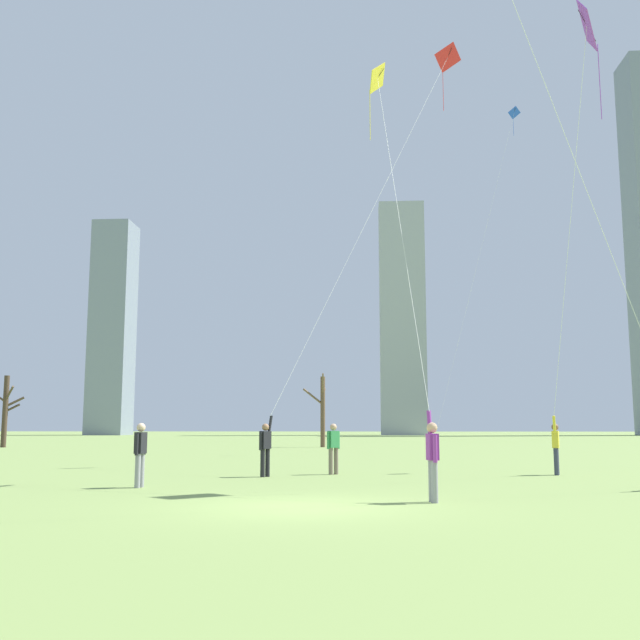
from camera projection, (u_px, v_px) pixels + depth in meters
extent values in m
plane|color=#7A934C|center=(301.00, 507.00, 14.34)|extent=(400.00, 400.00, 0.00)
cylinder|color=#33384C|center=(557.00, 461.00, 23.79)|extent=(0.14, 0.14, 0.85)
cylinder|color=#33384C|center=(556.00, 462.00, 23.59)|extent=(0.14, 0.14, 0.85)
cube|color=yellow|center=(555.00, 439.00, 23.79)|extent=(0.30, 0.39, 0.54)
sphere|color=brown|center=(555.00, 427.00, 23.84)|extent=(0.22, 0.22, 0.22)
cylinder|color=yellow|center=(556.00, 440.00, 23.98)|extent=(0.09, 0.09, 0.55)
cylinder|color=yellow|center=(554.00, 424.00, 23.66)|extent=(0.15, 0.22, 0.56)
cube|color=purple|center=(587.00, 25.00, 20.80)|extent=(0.56, 1.54, 1.51)
cylinder|color=black|center=(587.00, 25.00, 20.80)|extent=(0.47, 0.05, 0.95)
cylinder|color=purple|center=(600.00, 81.00, 20.56)|extent=(0.02, 0.02, 2.20)
cylinder|color=silver|center=(569.00, 234.00, 22.25)|extent=(0.30, 4.47, 10.79)
cylinder|color=black|center=(263.00, 463.00, 22.76)|extent=(0.14, 0.14, 0.85)
cylinder|color=black|center=(268.00, 463.00, 22.93)|extent=(0.14, 0.14, 0.85)
cube|color=black|center=(265.00, 440.00, 22.94)|extent=(0.36, 0.39, 0.54)
sphere|color=#9E7051|center=(265.00, 427.00, 22.99)|extent=(0.22, 0.22, 0.22)
cylinder|color=black|center=(261.00, 441.00, 22.77)|extent=(0.09, 0.09, 0.55)
cylinder|color=black|center=(270.00, 424.00, 23.17)|extent=(0.19, 0.22, 0.56)
cube|color=red|center=(448.00, 57.00, 33.63)|extent=(1.28, 0.70, 1.33)
cylinder|color=black|center=(448.00, 57.00, 33.63)|extent=(0.40, 0.32, 0.82)
cylinder|color=red|center=(443.00, 90.00, 33.61)|extent=(0.02, 0.02, 1.98)
cylinder|color=silver|center=(375.00, 204.00, 28.42)|extent=(6.84, 8.67, 16.21)
cylinder|color=silver|center=(555.00, 110.00, 16.39)|extent=(6.59, 5.92, 13.18)
cylinder|color=gray|center=(434.00, 482.00, 15.10)|extent=(0.14, 0.14, 0.85)
cylinder|color=gray|center=(432.00, 481.00, 15.32)|extent=(0.14, 0.14, 0.85)
cube|color=purple|center=(432.00, 447.00, 15.31)|extent=(0.25, 0.37, 0.54)
sphere|color=tan|center=(432.00, 428.00, 15.36)|extent=(0.22, 0.22, 0.22)
cylinder|color=purple|center=(435.00, 449.00, 15.09)|extent=(0.09, 0.09, 0.55)
cylinder|color=purple|center=(430.00, 424.00, 15.58)|extent=(0.12, 0.21, 0.56)
cube|color=yellow|center=(377.00, 78.00, 23.44)|extent=(0.51, 1.15, 1.10)
cylinder|color=black|center=(377.00, 78.00, 23.44)|extent=(0.43, 0.07, 0.68)
cylinder|color=yellow|center=(370.00, 115.00, 23.25)|extent=(0.02, 0.02, 1.65)
cylinder|color=silver|center=(398.00, 211.00, 19.53)|extent=(0.89, 6.37, 10.56)
cylinder|color=#726656|center=(336.00, 461.00, 24.05)|extent=(0.14, 0.14, 0.85)
cylinder|color=#726656|center=(331.00, 461.00, 23.92)|extent=(0.14, 0.14, 0.85)
cube|color=#338C4C|center=(333.00, 439.00, 24.08)|extent=(0.39, 0.37, 0.54)
sphere|color=tan|center=(333.00, 427.00, 24.14)|extent=(0.22, 0.22, 0.22)
cylinder|color=#338C4C|center=(338.00, 440.00, 24.21)|extent=(0.09, 0.09, 0.55)
cylinder|color=#338C4C|center=(328.00, 440.00, 23.95)|extent=(0.09, 0.09, 0.55)
cylinder|color=gray|center=(138.00, 471.00, 18.76)|extent=(0.14, 0.14, 0.85)
cylinder|color=gray|center=(142.00, 470.00, 18.97)|extent=(0.14, 0.14, 0.85)
cube|color=black|center=(141.00, 443.00, 18.97)|extent=(0.25, 0.37, 0.54)
sphere|color=beige|center=(141.00, 427.00, 19.02)|extent=(0.22, 0.22, 0.22)
cylinder|color=black|center=(137.00, 444.00, 18.76)|extent=(0.09, 0.09, 0.55)
cylinder|color=black|center=(144.00, 444.00, 19.16)|extent=(0.09, 0.09, 0.55)
cube|color=blue|center=(514.00, 113.00, 46.00)|extent=(0.82, 0.22, 0.81)
cylinder|color=black|center=(514.00, 113.00, 46.00)|extent=(0.12, 0.20, 0.52)
cylinder|color=blue|center=(513.00, 127.00, 45.99)|extent=(0.02, 0.02, 1.15)
cylinder|color=silver|center=(475.00, 272.00, 43.02)|extent=(5.85, 3.44, 20.70)
cylinder|color=#3F3833|center=(431.00, 454.00, 40.04)|extent=(0.10, 0.10, 0.08)
cylinder|color=#423326|center=(5.00, 411.00, 54.66)|extent=(0.39, 0.39, 5.24)
cylinder|color=#423326|center=(9.00, 393.00, 54.35)|extent=(1.13, 1.11, 1.08)
cylinder|color=#423326|center=(15.00, 402.00, 54.91)|extent=(1.33, 0.58, 0.83)
cylinder|color=#423326|center=(12.00, 408.00, 54.89)|extent=(1.01, 0.62, 0.68)
cylinder|color=brown|center=(323.00, 412.00, 55.22)|extent=(0.35, 0.35, 5.20)
cylinder|color=brown|center=(324.00, 393.00, 55.80)|extent=(0.26, 0.90, 0.83)
cylinder|color=brown|center=(323.00, 384.00, 54.76)|extent=(0.21, 1.60, 1.47)
cylinder|color=brown|center=(313.00, 397.00, 55.18)|extent=(1.55, 0.66, 1.25)
cube|color=gray|center=(113.00, 328.00, 131.61)|extent=(6.58, 6.99, 37.61)
cube|color=#9EA3AD|center=(402.00, 318.00, 130.60)|extent=(7.88, 5.50, 40.74)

